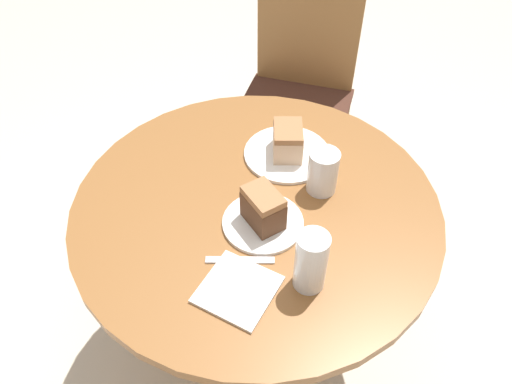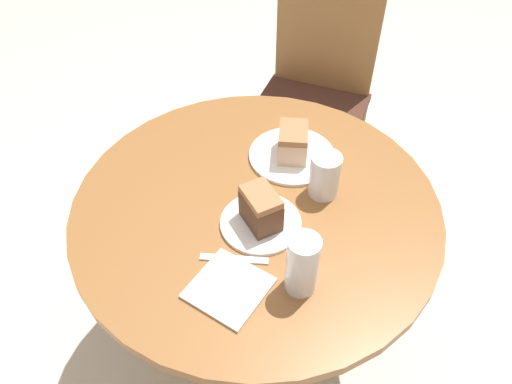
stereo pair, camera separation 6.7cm
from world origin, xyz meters
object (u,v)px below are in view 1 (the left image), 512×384
Objects in this scene: chair at (296,99)px; plate_near at (263,223)px; plate_far at (287,154)px; glass_lemonade at (311,264)px; glass_water at (323,173)px; cake_slice_far at (288,141)px; cake_slice_near at (263,208)px.

chair is 0.95m from plate_near.
plate_near is at bearing -86.33° from plate_far.
glass_lemonade reaches higher than glass_water.
glass_lemonade reaches higher than cake_slice_far.
glass_lemonade reaches higher than chair.
glass_water is at bearing -72.88° from chair.
plate_near and plate_far have the same top height.
cake_slice_far is at bearing 141.42° from glass_water.
glass_lemonade is (0.31, -1.03, 0.33)m from chair.
chair reaches higher than plate_far.
plate_near is 1.29× the size of glass_lemonade.
plate_far is (-0.02, 0.27, -0.00)m from plate_near.
plate_far is 2.00× the size of glass_water.
plate_near is at bearing -86.33° from cake_slice_far.
plate_near is 1.59× the size of cake_slice_far.
chair is at bearing 102.23° from plate_far.
chair is 3.49× the size of plate_far.
glass_lemonade is (0.17, -0.40, 0.07)m from plate_far.
chair is at bearing 106.53° from glass_lemonade.
glass_lemonade is (0.15, -0.13, 0.01)m from cake_slice_near.
chair reaches higher than cake_slice_far.
cake_slice_far is (-0.02, 0.27, -0.01)m from cake_slice_near.
cake_slice_far is (0.00, 0.00, 0.05)m from plate_far.
glass_water is at bearing -38.58° from plate_far.
glass_lemonade is 0.30m from glass_water.
plate_near is (0.15, -0.90, 0.27)m from chair.
glass_lemonade is at bearing -40.72° from cake_slice_near.
plate_far is 0.05m from cake_slice_far.
plate_far is 0.17m from glass_water.
chair reaches higher than plate_near.
plate_near is 0.05m from cake_slice_near.
plate_far is at bearing -104.04° from cake_slice_far.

